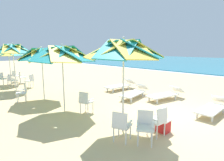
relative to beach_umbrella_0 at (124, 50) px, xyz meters
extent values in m
plane|color=#D3B784|center=(0.30, 2.24, -2.46)|extent=(80.00, 80.00, 0.00)
cylinder|color=silver|center=(0.00, 0.00, -1.30)|extent=(0.05, 0.05, 2.32)
cube|color=teal|center=(0.52, 0.22, 0.03)|extent=(1.32, 1.23, 0.55)
cube|color=#EFDB4C|center=(0.22, 0.52, 0.03)|extent=(1.24, 1.29, 0.55)
cube|color=teal|center=(-0.22, 0.52, 0.03)|extent=(1.23, 1.32, 0.55)
cube|color=#EFDB4C|center=(-0.52, 0.22, 0.03)|extent=(1.29, 1.24, 0.55)
cube|color=teal|center=(-0.52, -0.22, 0.03)|extent=(1.32, 1.23, 0.55)
cube|color=#EFDB4C|center=(-0.22, -0.52, 0.03)|extent=(1.24, 1.29, 0.55)
cube|color=teal|center=(0.22, -0.52, 0.03)|extent=(1.23, 1.32, 0.55)
cube|color=#EFDB4C|center=(0.52, -0.22, 0.03)|extent=(1.29, 1.24, 0.55)
sphere|color=silver|center=(0.00, 0.00, 0.35)|extent=(0.08, 0.08, 0.08)
cube|color=white|center=(0.95, -0.17, -2.02)|extent=(0.61, 0.61, 0.05)
cube|color=white|center=(0.83, -0.01, -1.80)|extent=(0.39, 0.32, 0.40)
cube|color=white|center=(1.11, -0.05, -1.91)|extent=(0.26, 0.34, 0.03)
cube|color=white|center=(0.78, -0.29, -1.91)|extent=(0.26, 0.34, 0.03)
cylinder|color=white|center=(1.19, -0.21, -2.26)|extent=(0.04, 0.04, 0.41)
cylinder|color=white|center=(0.91, -0.42, -2.26)|extent=(0.04, 0.04, 0.41)
cylinder|color=white|center=(0.98, 0.08, -2.26)|extent=(0.04, 0.04, 0.41)
cylinder|color=white|center=(0.70, -0.13, -2.26)|extent=(0.04, 0.04, 0.41)
cube|color=white|center=(0.41, -0.48, -2.02)|extent=(0.57, 0.57, 0.05)
cube|color=white|center=(0.48, -0.67, -1.80)|extent=(0.42, 0.24, 0.40)
cube|color=white|center=(0.23, -0.55, -1.91)|extent=(0.18, 0.38, 0.03)
cube|color=white|center=(0.60, -0.41, -1.91)|extent=(0.18, 0.38, 0.03)
cylinder|color=white|center=(0.19, -0.38, -2.26)|extent=(0.04, 0.04, 0.41)
cylinder|color=white|center=(0.52, -0.25, -2.26)|extent=(0.04, 0.04, 0.41)
cylinder|color=white|center=(0.31, -0.71, -2.26)|extent=(0.04, 0.04, 0.41)
cylinder|color=white|center=(0.64, -0.58, -2.26)|extent=(0.04, 0.04, 0.41)
cube|color=white|center=(0.88, 0.46, -2.02)|extent=(0.48, 0.48, 0.05)
cube|color=white|center=(1.08, 0.44, -1.80)|extent=(0.13, 0.43, 0.40)
cube|color=white|center=(0.86, 0.26, -1.91)|extent=(0.40, 0.08, 0.03)
cube|color=white|center=(0.90, 0.66, -1.91)|extent=(0.40, 0.08, 0.03)
cylinder|color=white|center=(0.69, 0.30, -2.26)|extent=(0.04, 0.04, 0.41)
cylinder|color=white|center=(0.72, 0.65, -2.26)|extent=(0.04, 0.04, 0.41)
cylinder|color=white|center=(1.04, 0.27, -2.26)|extent=(0.04, 0.04, 0.41)
cylinder|color=white|center=(1.07, 0.62, -2.26)|extent=(0.04, 0.04, 0.41)
cylinder|color=silver|center=(-2.83, -0.38, -1.40)|extent=(0.05, 0.05, 2.13)
cube|color=teal|center=(-2.26, -0.14, -0.14)|extent=(1.46, 1.35, 0.62)
cube|color=#EFDB4C|center=(-2.60, 0.20, -0.14)|extent=(1.37, 1.41, 0.62)
cube|color=teal|center=(-3.07, 0.20, -0.14)|extent=(1.35, 1.46, 0.62)
cube|color=#EFDB4C|center=(-3.41, -0.14, -0.14)|extent=(1.41, 1.37, 0.62)
cube|color=teal|center=(-3.41, -0.62, -0.14)|extent=(1.46, 1.35, 0.62)
cube|color=#EFDB4C|center=(-3.07, -0.96, -0.14)|extent=(1.37, 1.41, 0.62)
cube|color=teal|center=(-2.60, -0.96, -0.14)|extent=(1.35, 1.46, 0.62)
cube|color=#EFDB4C|center=(-2.26, -0.62, -0.14)|extent=(1.41, 1.37, 0.62)
sphere|color=silver|center=(-2.83, -0.38, 0.19)|extent=(0.08, 0.08, 0.08)
cube|color=white|center=(-2.11, 0.19, -2.02)|extent=(0.56, 0.56, 0.05)
cube|color=white|center=(-2.05, 0.00, -1.80)|extent=(0.43, 0.23, 0.40)
cube|color=white|center=(-2.30, 0.13, -1.91)|extent=(0.17, 0.39, 0.03)
cube|color=white|center=(-1.92, 0.26, -1.91)|extent=(0.17, 0.39, 0.03)
cylinder|color=white|center=(-2.34, 0.30, -2.26)|extent=(0.04, 0.04, 0.41)
cylinder|color=white|center=(-2.00, 0.42, -2.26)|extent=(0.04, 0.04, 0.41)
cylinder|color=white|center=(-2.22, -0.03, -2.26)|extent=(0.04, 0.04, 0.41)
cylinder|color=white|center=(-1.89, 0.08, -2.26)|extent=(0.04, 0.04, 0.41)
cylinder|color=silver|center=(-5.26, -0.13, -1.44)|extent=(0.05, 0.05, 2.05)
cube|color=teal|center=(-4.75, 0.08, -0.21)|extent=(1.22, 1.20, 0.61)
cube|color=#EFDB4C|center=(-5.05, 0.37, -0.21)|extent=(1.18, 1.28, 0.61)
cube|color=teal|center=(-5.47, 0.37, -0.21)|extent=(1.20, 1.22, 0.61)
cube|color=#EFDB4C|center=(-5.76, 0.08, -0.21)|extent=(1.28, 1.18, 0.61)
cube|color=teal|center=(-5.76, -0.35, -0.21)|extent=(1.22, 1.20, 0.61)
cube|color=#EFDB4C|center=(-5.47, -0.64, -0.21)|extent=(1.18, 1.28, 0.61)
cube|color=teal|center=(-5.05, -0.64, -0.21)|extent=(1.20, 1.22, 0.61)
cube|color=#EFDB4C|center=(-4.75, -0.35, -0.21)|extent=(1.28, 1.18, 0.61)
sphere|color=silver|center=(-5.26, -0.13, 0.12)|extent=(0.08, 0.08, 0.08)
cube|color=white|center=(-5.50, -1.13, -2.02)|extent=(0.59, 0.59, 0.05)
cube|color=white|center=(-5.41, -0.95, -1.80)|extent=(0.42, 0.27, 0.40)
cube|color=white|center=(-5.32, -1.22, -1.91)|extent=(0.21, 0.37, 0.03)
cube|color=white|center=(-5.68, -1.04, -1.91)|extent=(0.21, 0.37, 0.03)
cylinder|color=white|center=(-5.42, -1.36, -2.26)|extent=(0.04, 0.04, 0.41)
cylinder|color=white|center=(-5.74, -1.21, -2.26)|extent=(0.04, 0.04, 0.41)
cylinder|color=white|center=(-5.26, -1.05, -2.26)|extent=(0.04, 0.04, 0.41)
cylinder|color=white|center=(-5.58, -0.89, -2.26)|extent=(0.04, 0.04, 0.41)
cylinder|color=silver|center=(-8.49, -0.46, -1.31)|extent=(0.05, 0.05, 2.31)
cube|color=teal|center=(-7.97, -0.24, 0.04)|extent=(1.29, 1.22, 0.56)
cube|color=#EFDB4C|center=(-8.28, 0.06, 0.04)|extent=(1.23, 1.28, 0.56)
cube|color=teal|center=(-8.71, 0.06, 0.04)|extent=(1.22, 1.29, 0.56)
cube|color=#EFDB4C|center=(-9.02, -0.24, 0.04)|extent=(1.28, 1.23, 0.56)
cube|color=teal|center=(-9.02, -0.67, 0.04)|extent=(1.29, 1.22, 0.56)
cube|color=#EFDB4C|center=(-8.71, -0.98, 0.04)|extent=(1.23, 1.28, 0.56)
cube|color=teal|center=(-8.28, -0.98, 0.04)|extent=(1.22, 1.29, 0.56)
cube|color=#EFDB4C|center=(-7.97, -0.67, 0.04)|extent=(1.28, 1.23, 0.56)
sphere|color=silver|center=(-8.49, -0.46, 0.37)|extent=(0.08, 0.08, 0.08)
cube|color=white|center=(-8.62, 0.39, -2.02)|extent=(0.61, 0.61, 0.05)
cube|color=white|center=(-8.46, 0.50, -1.80)|extent=(0.32, 0.40, 0.40)
cube|color=white|center=(-8.50, 0.22, -1.91)|extent=(0.35, 0.26, 0.03)
cube|color=white|center=(-8.74, 0.55, -1.91)|extent=(0.35, 0.26, 0.03)
cylinder|color=white|center=(-8.66, 0.14, -2.26)|extent=(0.04, 0.04, 0.41)
cylinder|color=white|center=(-8.87, 0.43, -2.26)|extent=(0.04, 0.04, 0.41)
cylinder|color=white|center=(-8.37, 0.34, -2.26)|extent=(0.04, 0.04, 0.41)
cylinder|color=white|center=(-8.58, 0.63, -2.26)|extent=(0.04, 0.04, 0.41)
cube|color=white|center=(-9.52, -0.33, -2.02)|extent=(0.53, 0.53, 0.05)
cube|color=white|center=(-9.48, -0.52, -1.80)|extent=(0.43, 0.19, 0.40)
cube|color=white|center=(-9.72, -0.37, -1.91)|extent=(0.13, 0.40, 0.03)
cube|color=white|center=(-9.33, -0.28, -1.91)|extent=(0.13, 0.40, 0.03)
cylinder|color=white|center=(-9.73, -0.19, -2.26)|extent=(0.04, 0.04, 0.41)
cylinder|color=white|center=(-9.39, -0.12, -2.26)|extent=(0.04, 0.04, 0.41)
cylinder|color=white|center=(-9.65, -0.54, -2.26)|extent=(0.04, 0.04, 0.41)
cylinder|color=white|center=(-9.31, -0.46, -2.26)|extent=(0.04, 0.04, 0.41)
cylinder|color=silver|center=(-10.84, -0.06, -1.42)|extent=(0.05, 0.05, 2.10)
cube|color=teal|center=(-10.38, 0.13, -0.19)|extent=(1.13, 1.08, 0.52)
cube|color=#EFDB4C|center=(-10.65, 0.40, -0.19)|extent=(1.08, 1.13, 0.52)
cube|color=teal|center=(-11.03, 0.40, -0.19)|extent=(1.08, 1.13, 0.52)
cube|color=#EFDB4C|center=(-11.30, 0.13, -0.19)|extent=(1.13, 1.08, 0.52)
cube|color=teal|center=(-11.30, -0.26, -0.19)|extent=(1.13, 1.08, 0.52)
cube|color=#EFDB4C|center=(-11.03, -0.53, -0.19)|extent=(1.08, 1.13, 0.52)
cube|color=teal|center=(-10.65, -0.53, -0.19)|extent=(1.08, 1.13, 0.52)
cube|color=#EFDB4C|center=(-10.38, -0.26, -0.19)|extent=(1.13, 1.08, 0.52)
sphere|color=silver|center=(-10.84, -0.06, 0.12)|extent=(0.08, 0.08, 0.08)
cube|color=white|center=(-10.55, 0.64, -2.02)|extent=(0.52, 0.52, 0.05)
cube|color=white|center=(-10.59, 0.44, -1.80)|extent=(0.43, 0.17, 0.40)
cube|color=white|center=(-10.75, 0.67, -1.91)|extent=(0.11, 0.40, 0.03)
cube|color=white|center=(-10.35, 0.60, -1.91)|extent=(0.11, 0.40, 0.03)
cylinder|color=white|center=(-10.69, 0.84, -2.26)|extent=(0.04, 0.04, 0.41)
cylinder|color=white|center=(-10.34, 0.78, -2.26)|extent=(0.04, 0.04, 0.41)
cylinder|color=white|center=(-10.76, 0.50, -2.26)|extent=(0.04, 0.04, 0.41)
cylinder|color=white|center=(-10.41, 0.43, -2.26)|extent=(0.04, 0.04, 0.41)
cube|color=white|center=(-10.73, -0.60, -2.02)|extent=(0.60, 0.60, 0.05)
cube|color=white|center=(-10.90, -0.69, -1.80)|extent=(0.28, 0.41, 0.40)
cube|color=white|center=(-10.82, -0.42, -1.91)|extent=(0.37, 0.22, 0.03)
cube|color=white|center=(-10.63, -0.78, -1.91)|extent=(0.37, 0.22, 0.03)
cylinder|color=white|center=(-10.66, -0.36, -2.26)|extent=(0.04, 0.04, 0.41)
cylinder|color=white|center=(-10.49, -0.67, -2.26)|extent=(0.04, 0.04, 0.41)
cylinder|color=white|center=(-10.97, -0.53, -2.26)|extent=(0.04, 0.04, 0.41)
cube|color=white|center=(-11.45, 0.49, -2.02)|extent=(0.54, 0.54, 0.05)
cube|color=white|center=(-11.40, 0.29, -1.80)|extent=(0.43, 0.20, 0.40)
cube|color=white|center=(-11.65, 0.43, -1.91)|extent=(0.14, 0.39, 0.03)
cube|color=white|center=(-11.26, 0.54, -1.91)|extent=(0.14, 0.39, 0.03)
cylinder|color=white|center=(-11.67, 0.61, -2.26)|extent=(0.04, 0.04, 0.41)
cylinder|color=white|center=(-11.33, 0.70, -2.26)|extent=(0.04, 0.04, 0.41)
cylinder|color=white|center=(-11.58, 0.27, -2.26)|extent=(0.04, 0.04, 0.41)
cylinder|color=white|center=(-11.24, 0.36, -2.26)|extent=(0.04, 0.04, 0.41)
cube|color=white|center=(1.44, 3.37, -2.21)|extent=(0.64, 1.70, 0.06)
cube|color=white|center=(1.44, 4.43, -2.03)|extent=(0.61, 0.48, 0.36)
cube|color=white|center=(1.69, 2.73, -2.35)|extent=(0.06, 0.06, 0.22)
cube|color=white|center=(1.18, 2.74, -2.35)|extent=(0.06, 0.06, 0.22)
cube|color=white|center=(1.70, 4.01, -2.35)|extent=(0.06, 0.06, 0.22)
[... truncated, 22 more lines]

